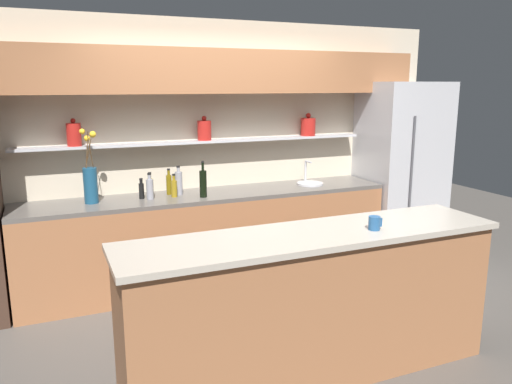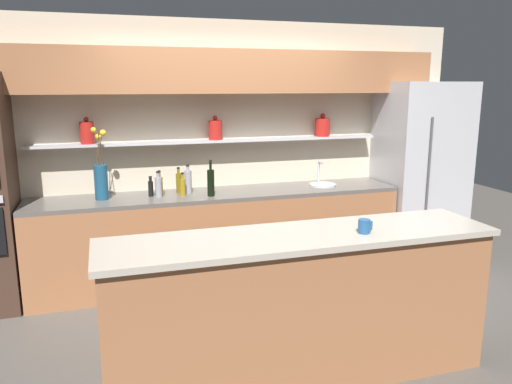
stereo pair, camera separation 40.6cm
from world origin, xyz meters
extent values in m
plane|color=#4C4742|center=(0.00, 0.00, 0.00)|extent=(12.00, 12.00, 0.00)
cube|color=beige|center=(0.00, 1.60, 1.30)|extent=(5.20, 0.10, 2.60)
cube|color=#B7B7BC|center=(-0.11, 1.46, 1.41)|extent=(3.54, 0.18, 0.02)
cylinder|color=#AD1E19|center=(-1.32, 1.45, 1.52)|extent=(0.13, 0.13, 0.21)
sphere|color=#AD1E19|center=(-1.32, 1.45, 1.65)|extent=(0.04, 0.04, 0.04)
cylinder|color=#AD1E19|center=(-0.10, 1.45, 1.52)|extent=(0.14, 0.14, 0.19)
sphere|color=#AD1E19|center=(-0.10, 1.45, 1.64)|extent=(0.05, 0.05, 0.05)
cylinder|color=#AD1E19|center=(1.08, 1.45, 1.51)|extent=(0.16, 0.16, 0.19)
sphere|color=#AD1E19|center=(1.08, 1.45, 1.64)|extent=(0.06, 0.06, 0.06)
cube|color=#99603D|center=(0.00, 1.38, 2.09)|extent=(4.42, 0.34, 0.42)
cube|color=#99603D|center=(-0.11, 1.24, 0.44)|extent=(3.64, 0.62, 0.88)
cube|color=#56514C|center=(-0.11, 1.24, 0.90)|extent=(3.64, 0.62, 0.04)
cube|color=#99603D|center=(0.00, -0.61, 0.49)|extent=(2.55, 0.55, 0.98)
cube|color=#ADA393|center=(0.00, -0.61, 1.00)|extent=(2.61, 0.61, 0.04)
cube|color=#B7B7BC|center=(2.16, 1.20, 1.00)|extent=(0.87, 0.70, 2.00)
cylinder|color=#4C4C51|center=(2.01, 0.83, 1.10)|extent=(0.02, 0.02, 1.10)
cylinder|color=navy|center=(-1.23, 1.26, 1.08)|extent=(0.12, 0.12, 0.32)
cylinder|color=#4C3319|center=(-1.23, 1.27, 1.40)|extent=(0.05, 0.05, 0.32)
sphere|color=yellow|center=(-1.26, 1.30, 1.56)|extent=(0.05, 0.05, 0.05)
cylinder|color=#4C3319|center=(-1.21, 1.25, 1.39)|extent=(0.04, 0.04, 0.30)
sphere|color=yellow|center=(-1.18, 1.22, 1.54)|extent=(0.06, 0.06, 0.06)
cylinder|color=#4C3319|center=(-1.23, 1.27, 1.37)|extent=(0.07, 0.01, 0.25)
sphere|color=yellow|center=(-1.22, 1.31, 1.50)|extent=(0.05, 0.05, 0.05)
cylinder|color=#B7B7BC|center=(1.00, 1.24, 0.93)|extent=(0.28, 0.28, 0.02)
cylinder|color=#B7B7BC|center=(1.00, 1.34, 1.05)|extent=(0.02, 0.02, 0.22)
cylinder|color=#B7B7BC|center=(1.00, 1.28, 1.16)|extent=(0.02, 0.12, 0.02)
cylinder|color=gray|center=(-0.41, 1.30, 1.03)|extent=(0.07, 0.07, 0.22)
cylinder|color=gray|center=(-0.41, 1.30, 1.16)|extent=(0.03, 0.03, 0.04)
cylinder|color=black|center=(-0.41, 1.30, 1.19)|extent=(0.03, 0.03, 0.01)
cylinder|color=brown|center=(-0.50, 1.34, 1.01)|extent=(0.05, 0.05, 0.19)
cylinder|color=brown|center=(-0.50, 1.34, 1.13)|extent=(0.03, 0.03, 0.05)
cylinder|color=black|center=(-0.50, 1.34, 1.17)|extent=(0.03, 0.03, 0.01)
cylinder|color=olive|center=(-0.48, 1.22, 1.00)|extent=(0.06, 0.06, 0.16)
cylinder|color=olive|center=(-0.48, 1.22, 1.10)|extent=(0.03, 0.03, 0.05)
cylinder|color=black|center=(-0.48, 1.22, 1.13)|extent=(0.03, 0.03, 0.01)
cylinder|color=black|center=(-0.78, 1.26, 0.99)|extent=(0.05, 0.05, 0.14)
cylinder|color=black|center=(-0.78, 1.26, 1.08)|extent=(0.03, 0.03, 0.04)
cylinder|color=black|center=(-0.78, 1.26, 1.11)|extent=(0.03, 0.03, 0.01)
cylinder|color=olive|center=(-0.69, 1.29, 1.01)|extent=(0.06, 0.06, 0.18)
cylinder|color=olive|center=(-0.69, 1.29, 1.12)|extent=(0.03, 0.03, 0.05)
cylinder|color=black|center=(-0.69, 1.29, 1.15)|extent=(0.03, 0.03, 0.01)
cylinder|color=gray|center=(-0.71, 1.21, 1.01)|extent=(0.07, 0.07, 0.19)
cylinder|color=gray|center=(-0.71, 1.21, 1.13)|extent=(0.03, 0.03, 0.04)
cylinder|color=black|center=(-0.71, 1.21, 1.16)|extent=(0.03, 0.03, 0.01)
cylinder|color=black|center=(-0.23, 1.10, 1.05)|extent=(0.07, 0.07, 0.25)
cylinder|color=black|center=(-0.23, 1.10, 1.21)|extent=(0.02, 0.02, 0.08)
cylinder|color=black|center=(-0.23, 1.10, 1.26)|extent=(0.03, 0.03, 0.01)
cylinder|color=#235184|center=(0.39, -0.72, 1.07)|extent=(0.08, 0.08, 0.09)
cube|color=#235184|center=(0.44, -0.72, 1.07)|extent=(0.02, 0.01, 0.06)
camera|label=1|loc=(-1.58, -3.34, 1.96)|focal=35.00mm
camera|label=2|loc=(-1.19, -3.48, 1.96)|focal=35.00mm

